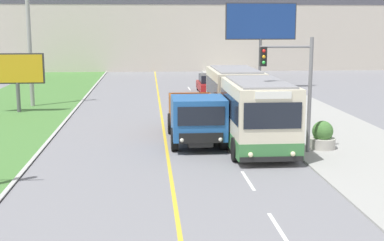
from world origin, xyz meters
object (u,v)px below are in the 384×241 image
(utility_pole_far, at_px, (29,29))
(traffic_light_mast, at_px, (294,80))
(dump_truck, at_px, (197,119))
(planter_round_second, at_px, (289,116))
(billboard_small, at_px, (17,71))
(planter_round_near, at_px, (322,136))
(car_distant, at_px, (209,84))
(billboard_large, at_px, (261,24))
(city_bus, at_px, (245,105))

(utility_pole_far, bearing_deg, traffic_light_mast, -46.31)
(dump_truck, bearing_deg, utility_pole_far, 128.83)
(utility_pole_far, height_order, planter_round_second, utility_pole_far)
(dump_truck, xyz_separation_m, billboard_small, (-10.41, 9.96, 1.45))
(planter_round_near, bearing_deg, planter_round_second, 91.13)
(billboard_small, bearing_deg, planter_round_second, -21.41)
(dump_truck, xyz_separation_m, utility_pole_far, (-10.09, 12.54, 4.00))
(planter_round_near, xyz_separation_m, planter_round_second, (-0.11, 5.35, 0.00))
(car_distant, bearing_deg, utility_pole_far, -152.89)
(dump_truck, relative_size, planter_round_near, 5.32)
(planter_round_second, bearing_deg, dump_truck, -144.96)
(car_distant, distance_m, billboard_large, 7.03)
(utility_pole_far, xyz_separation_m, planter_round_near, (15.58, -14.12, -4.59))
(traffic_light_mast, height_order, planter_round_near, traffic_light_mast)
(utility_pole_far, bearing_deg, planter_round_second, -29.53)
(traffic_light_mast, relative_size, planter_round_second, 4.04)
(billboard_large, distance_m, planter_round_second, 18.25)
(billboard_large, bearing_deg, planter_round_near, -94.82)
(utility_pole_far, xyz_separation_m, billboard_large, (17.50, 8.69, 0.33))
(traffic_light_mast, bearing_deg, planter_round_second, 76.37)
(billboard_small, bearing_deg, car_distant, 34.78)
(car_distant, bearing_deg, billboard_small, -145.22)
(utility_pole_far, distance_m, billboard_small, 3.64)
(city_bus, bearing_deg, billboard_small, 146.67)
(planter_round_near, bearing_deg, city_bus, 134.27)
(city_bus, relative_size, traffic_light_mast, 2.38)
(traffic_light_mast, distance_m, planter_round_near, 3.08)
(planter_round_second, bearing_deg, billboard_large, 83.37)
(billboard_small, bearing_deg, traffic_light_mast, -40.17)
(dump_truck, xyz_separation_m, traffic_light_mast, (3.94, -2.15, 2.01))
(city_bus, relative_size, dump_truck, 1.80)
(city_bus, bearing_deg, planter_round_second, 39.15)
(traffic_light_mast, height_order, billboard_large, billboard_large)
(traffic_light_mast, bearing_deg, dump_truck, 151.35)
(dump_truck, relative_size, billboard_large, 0.91)
(city_bus, distance_m, traffic_light_mast, 4.20)
(billboard_small, bearing_deg, billboard_large, 32.30)
(billboard_small, distance_m, planter_round_near, 19.75)
(dump_truck, xyz_separation_m, planter_round_near, (5.49, -1.58, -0.59))
(planter_round_near, bearing_deg, billboard_small, 144.01)
(billboard_large, bearing_deg, traffic_light_mast, -98.44)
(planter_round_second, bearing_deg, city_bus, -140.85)
(dump_truck, distance_m, planter_round_second, 6.60)
(planter_round_near, relative_size, planter_round_second, 1.00)
(utility_pole_far, xyz_separation_m, billboard_small, (-0.32, -2.57, -2.55))
(billboard_small, bearing_deg, dump_truck, -43.74)
(utility_pole_far, distance_m, billboard_large, 19.55)
(dump_truck, distance_m, billboard_large, 22.90)
(planter_round_near, bearing_deg, traffic_light_mast, -159.60)
(utility_pole_far, bearing_deg, city_bus, -41.29)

